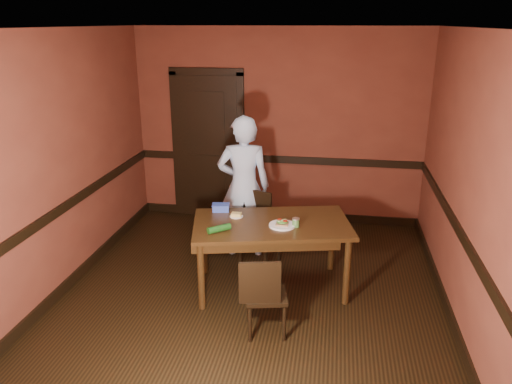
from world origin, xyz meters
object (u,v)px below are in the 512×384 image
(food_tub, at_px, (221,208))
(dining_table, at_px, (271,255))
(person, at_px, (244,187))
(sauce_jar, at_px, (296,222))
(chair_far, at_px, (260,230))
(chair_near, at_px, (266,294))
(cheese_saucer, at_px, (236,215))
(sandwich_plate, at_px, (282,224))

(food_tub, bearing_deg, dining_table, -31.11)
(person, xyz_separation_m, sauce_jar, (0.71, -0.88, -0.06))
(sauce_jar, bearing_deg, chair_far, 126.79)
(chair_far, distance_m, food_tub, 0.63)
(chair_near, bearing_deg, food_tub, -69.89)
(sauce_jar, distance_m, cheese_saucer, 0.68)
(dining_table, height_order, chair_near, chair_near)
(dining_table, height_order, sauce_jar, sauce_jar)
(chair_far, distance_m, cheese_saucer, 0.61)
(cheese_saucer, bearing_deg, dining_table, -13.73)
(chair_near, xyz_separation_m, cheese_saucer, (-0.46, 0.91, 0.38))
(dining_table, distance_m, chair_far, 0.60)
(sandwich_plate, distance_m, sauce_jar, 0.14)
(person, bearing_deg, food_tub, 66.13)
(person, height_order, cheese_saucer, person)
(sandwich_plate, bearing_deg, chair_far, 117.42)
(food_tub, bearing_deg, cheese_saucer, -44.32)
(cheese_saucer, relative_size, food_tub, 0.69)
(person, bearing_deg, dining_table, 110.19)
(dining_table, xyz_separation_m, sandwich_plate, (0.12, -0.08, 0.40))
(chair_near, xyz_separation_m, sauce_jar, (0.20, 0.75, 0.41))
(sauce_jar, height_order, cheese_saucer, sauce_jar)
(sandwich_plate, height_order, food_tub, food_tub)
(sauce_jar, xyz_separation_m, cheese_saucer, (-0.65, 0.17, -0.03))
(chair_far, bearing_deg, dining_table, -47.96)
(chair_far, height_order, sandwich_plate, chair_far)
(sandwich_plate, relative_size, sauce_jar, 2.99)
(food_tub, bearing_deg, person, 65.64)
(sandwich_plate, bearing_deg, sauce_jar, 3.50)
(chair_near, bearing_deg, person, -84.51)
(chair_far, height_order, person, person)
(cheese_saucer, bearing_deg, sandwich_plate, -18.88)
(dining_table, xyz_separation_m, sauce_jar, (0.26, -0.07, 0.43))
(sandwich_plate, xyz_separation_m, food_tub, (-0.72, 0.32, 0.02))
(chair_far, bearing_deg, sandwich_plate, -41.37)
(chair_far, relative_size, sauce_jar, 9.34)
(sauce_jar, distance_m, food_tub, 0.91)
(sandwich_plate, bearing_deg, food_tub, 156.09)
(dining_table, bearing_deg, chair_near, -98.56)
(cheese_saucer, bearing_deg, chair_near, -63.43)
(dining_table, relative_size, cheese_saucer, 11.38)
(dining_table, distance_m, chair_near, 0.82)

